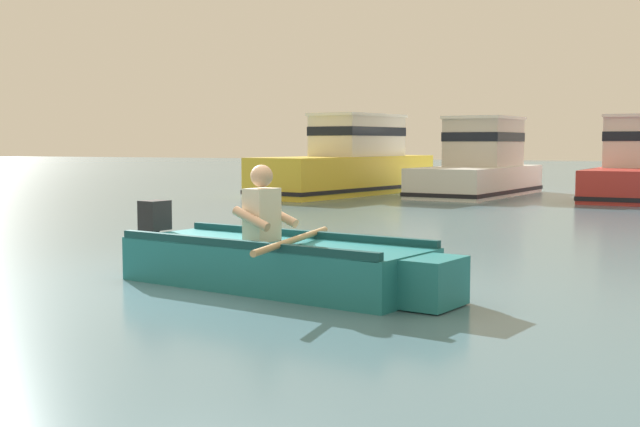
# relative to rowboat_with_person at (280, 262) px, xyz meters

# --- Properties ---
(ground_plane) EXTENTS (120.00, 120.00, 0.00)m
(ground_plane) POSITION_rel_rowboat_with_person_xyz_m (-0.83, 0.20, -0.25)
(ground_plane) COLOR slate
(rowboat_with_person) EXTENTS (3.71, 2.07, 1.19)m
(rowboat_with_person) POSITION_rel_rowboat_with_person_xyz_m (0.00, 0.00, 0.00)
(rowboat_with_person) COLOR #1E727A
(rowboat_with_person) RESTS_ON ground
(moored_boat_yellow) EXTENTS (3.30, 6.76, 2.20)m
(moored_boat_yellow) POSITION_rel_rowboat_with_person_xyz_m (-4.76, 14.00, 0.57)
(moored_boat_yellow) COLOR gold
(moored_boat_yellow) RESTS_ON ground
(moored_boat_white) EXTENTS (2.72, 5.46, 2.11)m
(moored_boat_white) POSITION_rel_rowboat_with_person_xyz_m (-1.36, 14.92, 0.52)
(moored_boat_white) COLOR white
(moored_boat_white) RESTS_ON ground
(moored_boat_red) EXTENTS (2.12, 6.48, 2.12)m
(moored_boat_red) POSITION_rel_rowboat_with_person_xyz_m (2.44, 15.72, 0.52)
(moored_boat_red) COLOR #B72D28
(moored_boat_red) RESTS_ON ground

